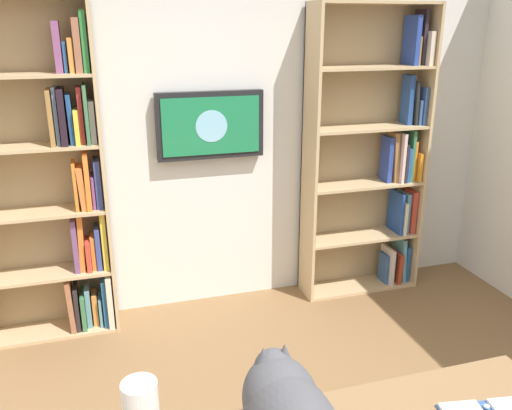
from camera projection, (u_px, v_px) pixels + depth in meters
wall_back at (208, 123)px, 3.72m from camera, size 4.52×0.06×2.70m
bookshelf_left at (377, 160)px, 4.01m from camera, size 0.91×0.28×2.16m
bookshelf_right at (56, 186)px, 3.39m from camera, size 0.84×0.28×2.16m
wall_mounted_tv at (211, 125)px, 3.65m from camera, size 0.74×0.07×0.46m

